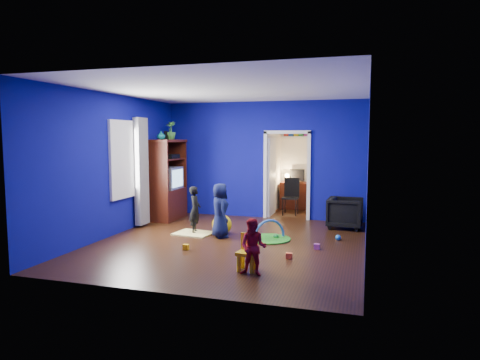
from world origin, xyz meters
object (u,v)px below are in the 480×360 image
(crt_tv, at_px, (169,178))
(study_desk, at_px, (296,196))
(folding_chair, at_px, (290,197))
(toddler_red, at_px, (253,247))
(hopper_ball, at_px, (222,225))
(child_black, at_px, (195,210))
(vase, at_px, (161,135))
(child_navy, at_px, (220,210))
(kid_chair, at_px, (247,254))
(tv_armoire, at_px, (168,180))
(armchair, at_px, (345,213))
(play_mat, at_px, (269,239))

(crt_tv, distance_m, study_desk, 3.71)
(study_desk, bearing_deg, folding_chair, -90.00)
(toddler_red, xyz_separation_m, hopper_ball, (-1.31, 2.37, -0.21))
(child_black, distance_m, vase, 2.22)
(child_navy, distance_m, kid_chair, 2.24)
(child_navy, distance_m, study_desk, 3.98)
(tv_armoire, distance_m, study_desk, 3.74)
(toddler_red, distance_m, kid_chair, 0.30)
(armchair, height_order, kid_chair, armchair)
(folding_chair, bearing_deg, crt_tv, -152.52)
(toddler_red, xyz_separation_m, kid_chair, (-0.15, 0.20, -0.17))
(folding_chair, bearing_deg, armchair, -41.54)
(armchair, xyz_separation_m, crt_tv, (-4.22, -0.15, 0.68))
(child_black, relative_size, toddler_red, 1.18)
(vase, bearing_deg, tv_armoire, 90.00)
(vase, xyz_separation_m, study_desk, (2.80, 2.70, -1.69))
(crt_tv, relative_size, kid_chair, 1.40)
(hopper_ball, xyz_separation_m, kid_chair, (1.16, -2.17, 0.04))
(vase, bearing_deg, armchair, 6.01)
(toddler_red, bearing_deg, play_mat, 97.97)
(crt_tv, height_order, kid_chair, crt_tv)
(child_navy, distance_m, toddler_red, 2.47)
(hopper_ball, xyz_separation_m, study_desk, (0.98, 3.61, 0.17))
(study_desk, bearing_deg, crt_tv, -139.05)
(hopper_ball, bearing_deg, child_navy, -78.69)
(armchair, height_order, tv_armoire, tv_armoire)
(study_desk, bearing_deg, hopper_ball, -105.12)
(tv_armoire, xyz_separation_m, play_mat, (2.87, -1.36, -0.97))
(child_black, relative_size, tv_armoire, 0.51)
(vase, bearing_deg, kid_chair, -45.98)
(child_navy, distance_m, tv_armoire, 2.42)
(crt_tv, bearing_deg, tv_armoire, 180.00)
(child_navy, bearing_deg, play_mat, -119.20)
(tv_armoire, xyz_separation_m, folding_chair, (2.80, 1.44, -0.52))
(hopper_ball, xyz_separation_m, folding_chair, (0.98, 2.65, 0.25))
(child_black, relative_size, crt_tv, 1.42)
(child_navy, height_order, vase, vase)
(child_navy, height_order, study_desk, child_navy)
(toddler_red, bearing_deg, armchair, 74.32)
(play_mat, bearing_deg, armchair, 47.35)
(play_mat, bearing_deg, vase, 159.63)
(child_black, bearing_deg, study_desk, -36.53)
(study_desk, distance_m, folding_chair, 0.96)
(toddler_red, distance_m, folding_chair, 5.04)
(armchair, distance_m, study_desk, 2.68)
(child_navy, relative_size, vase, 5.37)
(vase, xyz_separation_m, hopper_ball, (1.83, -0.91, -1.86))
(crt_tv, height_order, hopper_ball, crt_tv)
(child_black, xyz_separation_m, folding_chair, (1.55, 2.70, -0.04))
(tv_armoire, bearing_deg, hopper_ball, -33.60)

